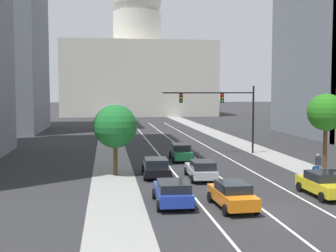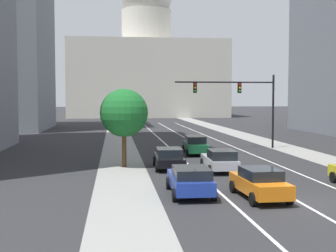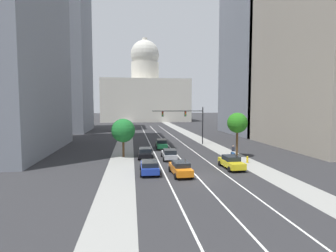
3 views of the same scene
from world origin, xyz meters
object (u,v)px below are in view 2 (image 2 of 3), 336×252
(car_black, at_px, (169,158))
(street_tree_near_left, at_px, (124,113))
(traffic_signal_mast, at_px, (243,96))
(car_orange, at_px, (260,183))
(car_blue, at_px, (190,180))
(car_silver, at_px, (220,160))
(car_green, at_px, (195,145))
(capitol_building, at_px, (147,68))

(car_black, xyz_separation_m, street_tree_near_left, (-3.09, 1.00, 3.10))
(car_black, xyz_separation_m, traffic_signal_mast, (8.55, 11.80, 4.33))
(car_orange, height_order, car_blue, car_orange)
(car_black, relative_size, traffic_signal_mast, 0.49)
(traffic_signal_mast, xyz_separation_m, street_tree_near_left, (-11.65, -10.81, -1.23))
(car_orange, bearing_deg, car_silver, -2.61)
(traffic_signal_mast, bearing_deg, car_black, -125.93)
(car_black, distance_m, traffic_signal_mast, 15.20)
(car_black, height_order, car_blue, car_blue)
(car_black, xyz_separation_m, car_green, (3.24, 7.78, 0.08))
(capitol_building, bearing_deg, car_orange, -90.91)
(car_orange, height_order, car_green, car_green)
(car_blue, bearing_deg, car_silver, -22.57)
(car_silver, bearing_deg, car_black, 64.70)
(car_silver, distance_m, traffic_signal_mast, 15.08)
(capitol_building, xyz_separation_m, car_green, (-1.62, -83.98, -12.11))
(car_silver, distance_m, street_tree_near_left, 7.51)
(car_black, relative_size, car_orange, 1.05)
(capitol_building, bearing_deg, car_blue, -92.76)
(car_black, bearing_deg, car_blue, -177.86)
(car_blue, height_order, traffic_signal_mast, traffic_signal_mast)
(car_blue, bearing_deg, traffic_signal_mast, -21.19)
(traffic_signal_mast, height_order, street_tree_near_left, traffic_signal_mast)
(capitol_building, xyz_separation_m, car_silver, (-1.63, -93.40, -12.17))
(traffic_signal_mast, bearing_deg, capitol_building, 92.65)
(car_silver, height_order, car_black, car_silver)
(street_tree_near_left, bearing_deg, car_black, -17.83)
(capitol_building, xyz_separation_m, car_blue, (-4.86, -100.75, -12.15))
(car_black, bearing_deg, capitol_building, -0.87)
(car_green, height_order, car_blue, car_green)
(car_blue, bearing_deg, car_black, 1.16)
(car_green, height_order, traffic_signal_mast, traffic_signal_mast)
(car_black, bearing_deg, car_silver, -114.73)
(car_green, bearing_deg, car_blue, 171.74)
(capitol_building, height_order, street_tree_near_left, capitol_building)
(capitol_building, distance_m, traffic_signal_mast, 80.43)
(car_silver, height_order, traffic_signal_mast, traffic_signal_mast)
(car_silver, distance_m, car_green, 9.42)
(capitol_building, xyz_separation_m, car_orange, (-1.62, -101.89, -12.15))
(car_green, xyz_separation_m, car_blue, (-3.24, -16.77, -0.04))
(car_silver, relative_size, traffic_signal_mast, 0.49)
(car_orange, height_order, street_tree_near_left, street_tree_near_left)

